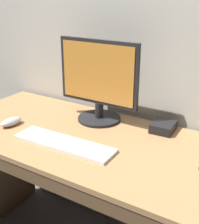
# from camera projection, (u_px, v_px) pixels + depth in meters

# --- Properties ---
(desk) EXTENTS (1.82, 0.67, 0.78)m
(desk) POSITION_uv_depth(u_px,v_px,m) (113.00, 194.00, 1.49)
(desk) COLOR #A87A4C
(desk) RESTS_ON ground
(external_monitor) EXTENTS (0.44, 0.23, 0.42)m
(external_monitor) POSITION_uv_depth(u_px,v_px,m) (98.00, 83.00, 1.57)
(external_monitor) COLOR black
(external_monitor) RESTS_ON desk
(wired_keyboard) EXTENTS (0.49, 0.14, 0.02)m
(wired_keyboard) POSITION_uv_depth(u_px,v_px,m) (64.00, 143.00, 1.39)
(wired_keyboard) COLOR white
(wired_keyboard) RESTS_ON desk
(computer_mouse) EXTENTS (0.07, 0.13, 0.04)m
(computer_mouse) POSITION_uv_depth(u_px,v_px,m) (11.00, 122.00, 1.58)
(computer_mouse) COLOR #B7B7BC
(computer_mouse) RESTS_ON desk
(external_drive_box) EXTENTS (0.11, 0.13, 0.04)m
(external_drive_box) POSITION_uv_depth(u_px,v_px,m) (163.00, 127.00, 1.52)
(external_drive_box) COLOR black
(external_drive_box) RESTS_ON desk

